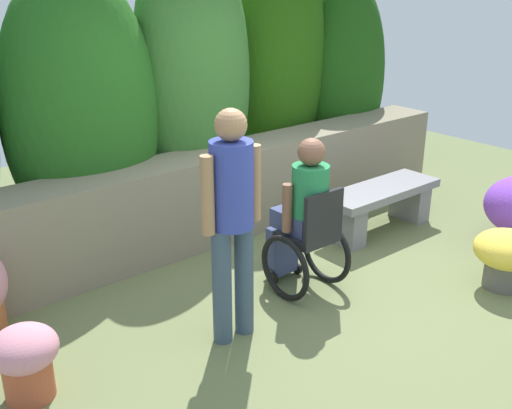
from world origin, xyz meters
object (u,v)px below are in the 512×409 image
flower_pot_purple_near (25,358)px  flower_pot_terracotta_by_wall (506,255)px  person_standing_companion (232,212)px  stone_bench (380,202)px  person_in_wheelchair (304,221)px

flower_pot_purple_near → flower_pot_terracotta_by_wall: size_ratio=0.91×
person_standing_companion → flower_pot_purple_near: person_standing_companion is taller
person_standing_companion → flower_pot_terracotta_by_wall: person_standing_companion is taller
stone_bench → person_in_wheelchair: person_in_wheelchair is taller
person_in_wheelchair → flower_pot_purple_near: 2.34m
person_in_wheelchair → person_standing_companion: bearing=-164.4°
flower_pot_purple_near → flower_pot_terracotta_by_wall: flower_pot_terracotta_by_wall is taller
stone_bench → flower_pot_purple_near: 3.79m
person_standing_companion → flower_pot_terracotta_by_wall: 2.49m
person_standing_companion → flower_pot_terracotta_by_wall: bearing=-12.8°
flower_pot_purple_near → person_standing_companion: bearing=-10.7°
stone_bench → flower_pot_terracotta_by_wall: bearing=-92.5°
person_in_wheelchair → flower_pot_terracotta_by_wall: 1.74m
stone_bench → flower_pot_terracotta_by_wall: 1.48m
person_standing_companion → flower_pot_purple_near: size_ratio=3.41×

